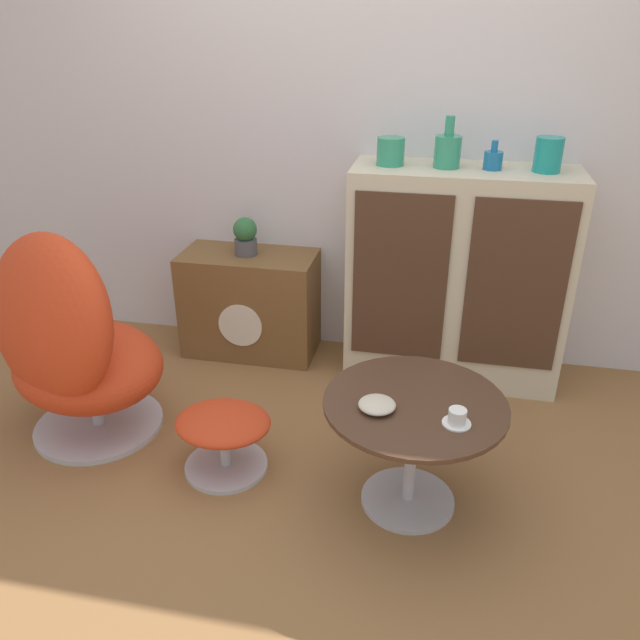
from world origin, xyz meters
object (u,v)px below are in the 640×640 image
object	(u,v)px
vase_leftmost	(391,151)
tv_console	(250,303)
vase_inner_left	(448,150)
potted_plant	(245,236)
egg_chair	(71,345)
coffee_table	(413,430)
ottoman	(224,431)
vase_inner_right	(493,160)
sideboard	(456,277)
vase_rightmost	(548,155)
teacup	(457,418)
bowl	(377,405)

from	to	relation	value
vase_leftmost	tv_console	bearing A→B (deg)	178.44
vase_inner_left	potted_plant	xyz separation A→B (m)	(-1.00, 0.02, -0.49)
egg_chair	coffee_table	world-z (taller)	egg_chair
ottoman	vase_inner_right	size ratio (longest dim) A/B	3.03
vase_inner_right	potted_plant	bearing A→B (deg)	179.02
vase_inner_left	potted_plant	world-z (taller)	vase_inner_left
vase_inner_left	ottoman	bearing A→B (deg)	-128.57
ottoman	coffee_table	size ratio (longest dim) A/B	0.59
sideboard	vase_rightmost	xyz separation A→B (m)	(0.35, 0.00, 0.62)
sideboard	egg_chair	xyz separation A→B (m)	(-1.59, -0.90, -0.08)
potted_plant	teacup	bearing A→B (deg)	-46.54
vase_rightmost	potted_plant	bearing A→B (deg)	179.18
vase_leftmost	vase_rightmost	bearing A→B (deg)	0.00
vase_rightmost	bowl	size ratio (longest dim) A/B	1.15
sideboard	vase_inner_left	distance (m)	0.63
egg_chair	vase_inner_left	size ratio (longest dim) A/B	4.26
bowl	egg_chair	bearing A→B (deg)	170.43
vase_inner_right	teacup	bearing A→B (deg)	-94.49
vase_rightmost	teacup	distance (m)	1.38
tv_console	bowl	distance (m)	1.43
sideboard	potted_plant	world-z (taller)	sideboard
vase_leftmost	bowl	distance (m)	1.31
coffee_table	potted_plant	bearing A→B (deg)	132.28
egg_chair	vase_rightmost	world-z (taller)	vase_rightmost
coffee_table	ottoman	bearing A→B (deg)	176.25
egg_chair	vase_leftmost	world-z (taller)	vase_leftmost
vase_inner_left	potted_plant	size ratio (longest dim) A/B	1.15
ottoman	vase_inner_right	world-z (taller)	vase_inner_right
coffee_table	vase_rightmost	xyz separation A→B (m)	(0.47, 1.05, 0.82)
vase_inner_left	vase_inner_right	size ratio (longest dim) A/B	1.77
coffee_table	vase_inner_left	bearing A→B (deg)	88.31
bowl	vase_inner_left	bearing A→B (deg)	81.84
ottoman	vase_rightmost	bearing A→B (deg)	38.87
vase_inner_left	bowl	world-z (taller)	vase_inner_left
vase_inner_left	vase_inner_right	distance (m)	0.21
ottoman	bowl	bearing A→B (deg)	-11.21
vase_leftmost	vase_inner_left	size ratio (longest dim) A/B	0.56
tv_console	vase_inner_right	world-z (taller)	vase_inner_right
vase_inner_right	vase_inner_left	bearing A→B (deg)	180.00
coffee_table	teacup	bearing A→B (deg)	-37.18
bowl	sideboard	bearing A→B (deg)	77.08
sideboard	potted_plant	size ratio (longest dim) A/B	5.39
coffee_table	vase_leftmost	xyz separation A→B (m)	(-0.23, 1.05, 0.81)
vase_inner_right	teacup	size ratio (longest dim) A/B	1.31
egg_chair	bowl	size ratio (longest dim) A/B	7.39
potted_plant	bowl	world-z (taller)	potted_plant
sideboard	coffee_table	size ratio (longest dim) A/B	1.62
vase_inner_left	potted_plant	distance (m)	1.12
ottoman	vase_leftmost	world-z (taller)	vase_leftmost
vase_rightmost	potted_plant	size ratio (longest dim) A/B	0.76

